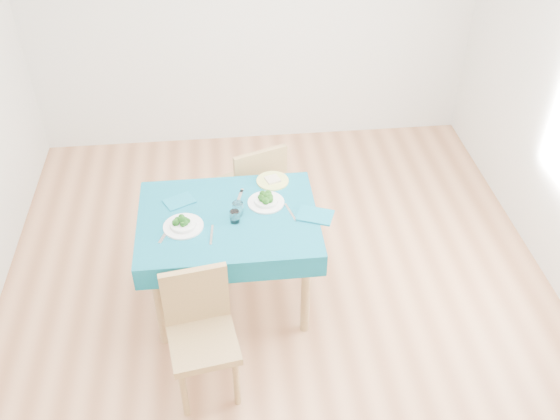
{
  "coord_description": "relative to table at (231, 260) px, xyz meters",
  "views": [
    {
      "loc": [
        -0.33,
        -3.03,
        3.29
      ],
      "look_at": [
        0.0,
        0.0,
        0.85
      ],
      "focal_mm": 40.0,
      "sensor_mm": 36.0,
      "label": 1
    }
  ],
  "objects": [
    {
      "name": "tumbler_center",
      "position": [
        0.07,
        0.02,
        0.42
      ],
      "size": [
        0.07,
        0.07,
        0.09
      ],
      "primitive_type": "cylinder",
      "color": "white",
      "rests_on": "table"
    },
    {
      "name": "bread_slice",
      "position": [
        0.32,
        0.35,
        0.4
      ],
      "size": [
        0.12,
        0.12,
        0.01
      ],
      "primitive_type": "cube",
      "rotation": [
        0.0,
        0.0,
        0.33
      ],
      "color": "beige",
      "rests_on": "side_plate"
    },
    {
      "name": "fork_far",
      "position": [
        0.09,
        0.2,
        0.38
      ],
      "size": [
        0.06,
        0.16,
        0.0
      ],
      "primitive_type": "cube",
      "rotation": [
        0.0,
        0.0,
        -0.28
      ],
      "color": "silver",
      "rests_on": "table"
    },
    {
      "name": "side_plate",
      "position": [
        0.32,
        0.35,
        0.38
      ],
      "size": [
        0.22,
        0.22,
        0.01
      ],
      "primitive_type": "cylinder",
      "color": "#D0D869",
      "rests_on": "table"
    },
    {
      "name": "tumbler_side",
      "position": [
        0.04,
        -0.05,
        0.42
      ],
      "size": [
        0.06,
        0.06,
        0.08
      ],
      "primitive_type": "cylinder",
      "color": "white",
      "rests_on": "table"
    },
    {
      "name": "bowl_near",
      "position": [
        -0.28,
        -0.07,
        0.42
      ],
      "size": [
        0.25,
        0.25,
        0.08
      ],
      "primitive_type": null,
      "color": "white",
      "rests_on": "table"
    },
    {
      "name": "table",
      "position": [
        0.0,
        0.0,
        0.0
      ],
      "size": [
        1.14,
        0.87,
        0.76
      ],
      "primitive_type": "cube",
      "color": "#0A566D",
      "rests_on": "ground"
    },
    {
      "name": "knife_near",
      "position": [
        -0.11,
        -0.17,
        0.38
      ],
      "size": [
        0.03,
        0.19,
        0.0
      ],
      "primitive_type": "cube",
      "rotation": [
        0.0,
        0.0,
        -0.08
      ],
      "color": "silver",
      "rests_on": "table"
    },
    {
      "name": "fork_near",
      "position": [
        -0.4,
        -0.14,
        0.38
      ],
      "size": [
        0.08,
        0.16,
        0.0
      ],
      "primitive_type": "cube",
      "rotation": [
        0.0,
        0.0,
        -0.37
      ],
      "color": "silver",
      "rests_on": "table"
    },
    {
      "name": "bowl_far",
      "position": [
        0.26,
        0.12,
        0.42
      ],
      "size": [
        0.24,
        0.24,
        0.07
      ],
      "primitive_type": null,
      "color": "white",
      "rests_on": "table"
    },
    {
      "name": "napkin_near",
      "position": [
        -0.31,
        0.19,
        0.38
      ],
      "size": [
        0.23,
        0.2,
        0.01
      ],
      "primitive_type": "cube",
      "rotation": [
        0.0,
        0.0,
        0.46
      ],
      "color": "#0E6179",
      "rests_on": "table"
    },
    {
      "name": "chair_near",
      "position": [
        -0.19,
        -0.74,
        0.11
      ],
      "size": [
        0.45,
        0.48,
        0.97
      ],
      "primitive_type": "cube",
      "rotation": [
        0.0,
        0.0,
        0.15
      ],
      "color": "olive",
      "rests_on": "ground"
    },
    {
      "name": "room_shell",
      "position": [
        0.33,
        -0.08,
        0.97
      ],
      "size": [
        4.02,
        4.52,
        2.73
      ],
      "color": "#9E6541",
      "rests_on": "ground"
    },
    {
      "name": "chair_far",
      "position": [
        0.2,
        0.77,
        0.13
      ],
      "size": [
        0.54,
        0.56,
        1.02
      ],
      "primitive_type": "cube",
      "rotation": [
        0.0,
        0.0,
        3.49
      ],
      "color": "olive",
      "rests_on": "ground"
    },
    {
      "name": "napkin_far",
      "position": [
        0.56,
        -0.05,
        0.39
      ],
      "size": [
        0.27,
        0.23,
        0.01
      ],
      "primitive_type": "cube",
      "rotation": [
        0.0,
        0.0,
        -0.38
      ],
      "color": "#0E6179",
      "rests_on": "table"
    },
    {
      "name": "knife_far",
      "position": [
        0.41,
        -0.0,
        0.38
      ],
      "size": [
        0.06,
        0.19,
        0.0
      ],
      "primitive_type": "cube",
      "rotation": [
        0.0,
        0.0,
        0.26
      ],
      "color": "silver",
      "rests_on": "table"
    }
  ]
}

